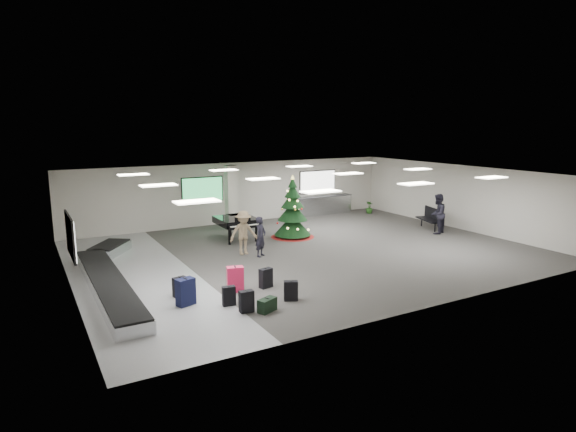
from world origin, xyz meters
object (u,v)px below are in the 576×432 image
pink_suitcase (235,279)px  potted_plant_right (369,207)px  traveler_b (244,233)px  grand_piano (237,221)px  christmas_tree (293,216)px  service_counter (320,205)px  traveler_bench (438,214)px  traveler_a (261,237)px  baggage_carousel (108,276)px  bench (430,217)px  potted_plant_left (291,213)px

pink_suitcase → potted_plant_right: pink_suitcase is taller
traveler_b → grand_piano: bearing=76.9°
christmas_tree → traveler_b: 3.65m
service_counter → traveler_bench: traveler_bench is taller
pink_suitcase → grand_piano: size_ratio=0.39×
traveler_a → traveler_bench: traveler_bench is taller
baggage_carousel → traveler_b: size_ratio=5.43×
bench → traveler_a: size_ratio=1.10×
christmas_tree → traveler_bench: bearing=-24.0°
christmas_tree → potted_plant_left: christmas_tree is taller
christmas_tree → bench: christmas_tree is taller
pink_suitcase → grand_piano: (2.81, 6.32, 0.45)m
baggage_carousel → traveler_b: (5.39, 0.99, 0.68)m
pink_suitcase → potted_plant_right: (12.25, 8.56, -0.04)m
pink_suitcase → traveler_b: bearing=77.1°
baggage_carousel → service_counter: (12.84, 6.73, 0.33)m
baggage_carousel → traveler_b: traveler_b is taller
pink_suitcase → potted_plant_right: bearing=49.8°
service_counter → potted_plant_left: service_counter is taller
baggage_carousel → potted_plant_left: potted_plant_left is taller
bench → potted_plant_right: 4.84m
traveler_b → potted_plant_left: 7.41m
grand_piano → potted_plant_right: size_ratio=2.94×
grand_piano → traveler_a: 3.03m
christmas_tree → traveler_a: 3.62m
grand_piano → baggage_carousel: bearing=-150.2°
traveler_a → christmas_tree: bearing=1.8°
baggage_carousel → potted_plant_left: (10.60, 6.23, 0.19)m
christmas_tree → bench: size_ratio=1.64×
potted_plant_left → traveler_bench: bearing=-55.4°
traveler_b → potted_plant_right: (10.19, 4.64, -0.53)m
baggage_carousel → traveler_bench: 15.04m
bench → potted_plant_right: size_ratio=2.44×
grand_piano → potted_plant_left: bearing=33.3°
traveler_bench → potted_plant_left: size_ratio=2.40×
pink_suitcase → traveler_a: traveler_a is taller
bench → traveler_a: bearing=-160.5°
christmas_tree → grand_piano: 2.60m
grand_piano → potted_plant_right: grand_piano is taller
traveler_b → traveler_bench: bearing=-2.8°
bench → traveler_bench: bearing=-101.9°
christmas_tree → grand_piano: bearing=163.9°
christmas_tree → grand_piano: christmas_tree is taller
pink_suitcase → traveler_bench: traveler_bench is taller
potted_plant_left → potted_plant_right: size_ratio=1.11×
traveler_bench → traveler_b: bearing=-30.9°
traveler_bench → bench: bearing=-142.9°
baggage_carousel → pink_suitcase: (3.33, -2.93, 0.19)m
christmas_tree → baggage_carousel: bearing=-162.9°
traveler_b → potted_plant_right: 11.21m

